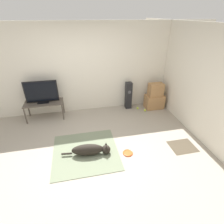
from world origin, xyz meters
name	(u,v)px	position (x,y,z in m)	size (l,w,h in m)	color
ground_plane	(94,153)	(0.00, 0.00, 0.00)	(12.00, 12.00, 0.00)	#9E9384
wall_back	(83,70)	(0.00, 2.10, 1.27)	(8.00, 0.06, 2.55)	silver
wall_right	(212,90)	(2.60, 0.00, 1.27)	(0.06, 8.00, 2.55)	silver
area_rug	(86,152)	(-0.18, 0.07, 0.01)	(1.42, 1.41, 0.01)	slate
dog	(91,150)	(-0.07, -0.04, 0.13)	(1.05, 0.29, 0.26)	black
frisbee	(128,153)	(0.73, -0.18, 0.01)	(0.22, 0.22, 0.03)	#DB511E
cardboard_box_lower	(154,102)	(2.17, 1.71, 0.22)	(0.58, 0.36, 0.43)	#A87A4C
cardboard_box_upper	(156,90)	(2.18, 1.71, 0.63)	(0.44, 0.28, 0.39)	#A87A4C
floor_speaker	(128,95)	(1.35, 1.89, 0.43)	(0.19, 0.19, 0.86)	black
tv_stand	(44,104)	(-1.18, 1.78, 0.45)	(1.06, 0.49, 0.51)	brown
tv	(41,92)	(-1.18, 1.78, 0.81)	(0.88, 0.20, 0.63)	black
tennis_ball_by_boxes	(145,110)	(1.81, 1.54, 0.03)	(0.07, 0.07, 0.07)	#C6E033
tennis_ball_near_speaker	(138,108)	(1.63, 1.72, 0.03)	(0.07, 0.07, 0.07)	#C6E033
door_mat	(182,146)	(2.04, -0.23, 0.00)	(0.58, 0.49, 0.01)	#4C4233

